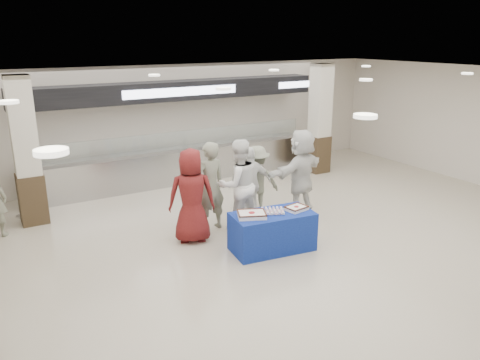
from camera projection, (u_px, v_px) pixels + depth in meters
ground at (295, 254)px, 8.85m from camera, size 14.00×14.00×0.00m
serving_line at (179, 141)px, 12.95m from camera, size 8.70×0.85×2.80m
column_left at (26, 155)px, 9.92m from camera, size 0.55×0.55×3.20m
column_right at (320, 122)px, 13.79m from camera, size 0.55×0.55×3.20m
display_table at (272, 232)px, 8.92m from camera, size 1.64×0.97×0.75m
sheet_cake_left at (252, 214)px, 8.61m from camera, size 0.62×0.57×0.10m
sheet_cake_right at (296, 208)px, 8.96m from camera, size 0.44×0.37×0.09m
cupcake_tray at (273, 211)px, 8.83m from camera, size 0.44×0.40×0.06m
civilian_maroon at (192, 196)px, 9.16m from camera, size 1.08×0.90×1.89m
soldier_a at (210, 186)px, 9.73m from camera, size 0.72×0.51×1.90m
chef_tall at (238, 185)px, 9.78m from camera, size 0.99×0.79×1.93m
chef_short at (250, 184)px, 10.31m from camera, size 1.04×0.63×1.66m
soldier_b at (257, 181)px, 10.62m from camera, size 1.17×0.89×1.60m
civilian_white at (301, 172)px, 10.58m from camera, size 1.93×1.12×1.98m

